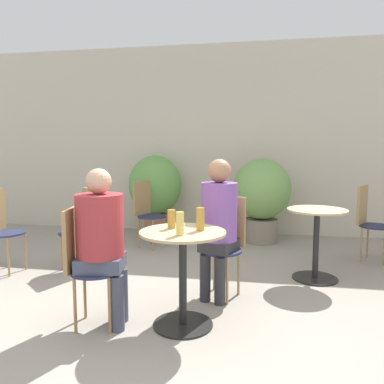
% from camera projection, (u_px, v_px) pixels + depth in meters
% --- Properties ---
extents(ground_plane, '(20.00, 20.00, 0.00)m').
position_uv_depth(ground_plane, '(147.00, 336.00, 2.71)').
color(ground_plane, gray).
extents(storefront_wall, '(10.00, 0.06, 3.00)m').
position_uv_depth(storefront_wall, '(210.00, 140.00, 6.04)').
color(storefront_wall, beige).
rests_on(storefront_wall, ground_plane).
extents(cafe_table_near, '(0.65, 0.65, 0.74)m').
position_uv_depth(cafe_table_near, '(183.00, 262.00, 2.82)').
color(cafe_table_near, black).
rests_on(cafe_table_near, ground_plane).
extents(cafe_table_far, '(0.60, 0.60, 0.74)m').
position_uv_depth(cafe_table_far, '(316.00, 234.00, 3.86)').
color(cafe_table_far, black).
rests_on(cafe_table_far, ground_plane).
extents(bistro_chair_0, '(0.41, 0.43, 0.91)m').
position_uv_depth(bistro_chair_0, '(225.00, 237.00, 3.47)').
color(bistro_chair_0, '#232847').
rests_on(bistro_chair_0, ground_plane).
extents(bistro_chair_1, '(0.41, 0.39, 0.91)m').
position_uv_depth(bistro_chair_1, '(83.00, 257.00, 2.82)').
color(bistro_chair_1, '#232847').
rests_on(bistro_chair_1, ground_plane).
extents(bistro_chair_2, '(0.44, 0.43, 0.91)m').
position_uv_depth(bistro_chair_2, '(369.00, 217.00, 4.52)').
color(bistro_chair_2, '#232847').
rests_on(bistro_chair_2, ground_plane).
extents(bistro_chair_3, '(0.43, 0.42, 0.91)m').
position_uv_depth(bistro_chair_3, '(146.00, 208.00, 5.17)').
color(bistro_chair_3, '#232847').
rests_on(bistro_chair_3, ground_plane).
extents(bistro_chair_5, '(0.44, 0.44, 0.91)m').
position_uv_depth(bistro_chair_5, '(84.00, 222.00, 4.18)').
color(bistro_chair_5, '#232847').
rests_on(bistro_chair_5, ground_plane).
extents(seated_person_0, '(0.36, 0.38, 1.26)m').
position_uv_depth(seated_person_0, '(218.00, 217.00, 3.32)').
color(seated_person_0, '#2D2D33').
rests_on(seated_person_0, ground_plane).
extents(seated_person_1, '(0.39, 0.36, 1.21)m').
position_uv_depth(seated_person_1, '(102.00, 235.00, 2.80)').
color(seated_person_1, '#42475B').
rests_on(seated_person_1, ground_plane).
extents(beer_glass_0, '(0.06, 0.06, 0.17)m').
position_uv_depth(beer_glass_0, '(200.00, 219.00, 2.81)').
color(beer_glass_0, '#B28433').
rests_on(beer_glass_0, cafe_table_near).
extents(beer_glass_1, '(0.06, 0.06, 0.15)m').
position_uv_depth(beer_glass_1, '(171.00, 219.00, 2.89)').
color(beer_glass_1, '#B28433').
rests_on(beer_glass_1, cafe_table_near).
extents(beer_glass_2, '(0.06, 0.06, 0.17)m').
position_uv_depth(beer_glass_2, '(180.00, 223.00, 2.65)').
color(beer_glass_2, '#DBC65B').
rests_on(beer_glass_2, cafe_table_near).
extents(potted_plant_0, '(0.82, 0.82, 1.26)m').
position_uv_depth(potted_plant_0, '(155.00, 188.00, 5.86)').
color(potted_plant_0, '#93664C').
rests_on(potted_plant_0, ground_plane).
extents(potted_plant_1, '(0.83, 0.83, 1.22)m').
position_uv_depth(potted_plant_1, '(262.00, 194.00, 5.41)').
color(potted_plant_1, slate).
rests_on(potted_plant_1, ground_plane).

